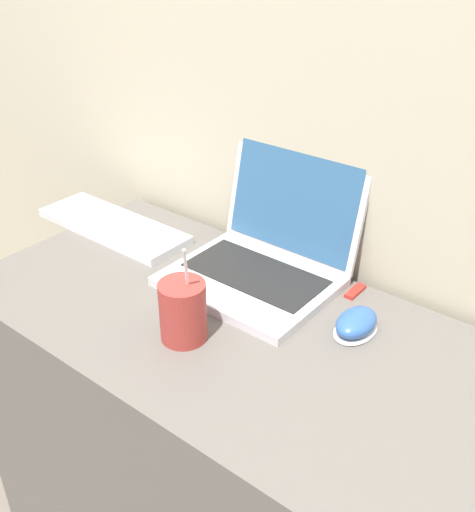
# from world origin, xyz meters

# --- Properties ---
(wall_back) EXTENTS (7.00, 0.04, 2.50)m
(wall_back) POSITION_xyz_m (0.00, 0.60, 1.25)
(wall_back) COLOR #BCB299
(wall_back) RESTS_ON ground_plane
(desk) EXTENTS (1.20, 0.56, 0.75)m
(desk) POSITION_xyz_m (0.00, 0.28, 0.38)
(desk) COLOR #5B5651
(desk) RESTS_ON ground_plane
(laptop) EXTENTS (0.34, 0.32, 0.26)m
(laptop) POSITION_xyz_m (-0.09, 0.46, 0.81)
(laptop) COLOR silver
(laptop) RESTS_ON desk
(drink_cup) EXTENTS (0.09, 0.09, 0.20)m
(drink_cup) POSITION_xyz_m (-0.07, 0.19, 0.82)
(drink_cup) COLOR #9E332D
(drink_cup) RESTS_ON desk
(computer_mouse) EXTENTS (0.07, 0.11, 0.04)m
(computer_mouse) POSITION_xyz_m (0.17, 0.40, 0.77)
(computer_mouse) COLOR white
(computer_mouse) RESTS_ON desk
(external_keyboard) EXTENTS (0.42, 0.14, 0.02)m
(external_keyboard) POSITION_xyz_m (-0.51, 0.40, 0.76)
(external_keyboard) COLOR silver
(external_keyboard) RESTS_ON desk
(usb_stick) EXTENTS (0.02, 0.06, 0.01)m
(usb_stick) POSITION_xyz_m (0.10, 0.52, 0.76)
(usb_stick) COLOR #B2261E
(usb_stick) RESTS_ON desk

